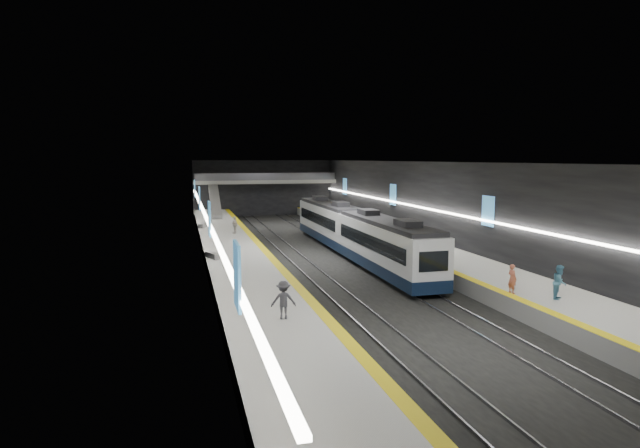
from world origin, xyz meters
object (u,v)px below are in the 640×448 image
object	(u,v)px
escalator	(215,201)
bench_left_near	(213,255)
train	(353,230)
bench_right_far	(349,213)
passenger_right_a	(512,279)
passenger_right_b	(560,282)
passenger_left_a	(235,225)
bench_right_near	(437,242)
bench_left_far	(203,225)
passenger_left_b	(283,300)

from	to	relation	value
escalator	bench_left_near	xyz separation A→B (m)	(-2.00, -28.89, -1.68)
escalator	bench_left_near	bearing A→B (deg)	-93.96
train	bench_right_far	size ratio (longest dim) A/B	18.00
passenger_right_a	passenger_right_b	world-z (taller)	passenger_right_b
passenger_right_b	passenger_left_a	size ratio (longest dim) A/B	1.07
bench_right_near	train	bearing A→B (deg)	150.94
bench_right_near	passenger_right_b	size ratio (longest dim) A/B	0.89
train	passenger_right_a	world-z (taller)	train
passenger_right_a	passenger_left_a	bearing A→B (deg)	18.17
bench_left_far	passenger_right_a	size ratio (longest dim) A/B	1.18
escalator	passenger_left_b	xyz separation A→B (m)	(0.26, -44.86, -1.02)
escalator	bench_left_far	xyz separation A→B (m)	(-2.00, -10.71, -1.67)
bench_right_near	passenger_left_b	bearing A→B (deg)	-148.45
bench_left_near	bench_right_far	world-z (taller)	bench_left_near
passenger_right_b	passenger_left_b	xyz separation A→B (m)	(-14.54, 0.25, -0.02)
bench_left_near	passenger_right_b	world-z (taller)	passenger_right_b
bench_left_near	passenger_right_a	bearing A→B (deg)	-64.78
bench_right_far	passenger_right_b	size ratio (longest dim) A/B	0.93
bench_right_near	bench_right_far	bearing A→B (deg)	74.79
bench_left_far	train	bearing A→B (deg)	-33.87
bench_left_near	passenger_right_b	size ratio (longest dim) A/B	0.99
bench_left_far	passenger_right_b	size ratio (longest dim) A/B	1.05
bench_right_near	passenger_right_b	bearing A→B (deg)	-112.16
train	bench_left_far	xyz separation A→B (m)	(-12.00, 14.62, -0.96)
escalator	passenger_right_a	bearing A→B (deg)	-73.17
train	bench_right_near	xyz separation A→B (m)	(7.00, -1.73, -1.00)
bench_right_far	passenger_right_a	world-z (taller)	passenger_right_a
escalator	bench_left_near	distance (m)	29.01
bench_right_far	passenger_right_a	bearing A→B (deg)	-83.34
train	passenger_left_b	xyz separation A→B (m)	(-9.74, -19.53, -0.32)
bench_left_near	passenger_left_a	size ratio (longest dim) A/B	1.07
passenger_right_b	bench_left_near	bearing A→B (deg)	94.10
passenger_right_b	escalator	bearing A→B (deg)	66.26
passenger_left_b	passenger_left_a	bearing A→B (deg)	-83.02
bench_left_near	passenger_left_a	xyz separation A→B (m)	(2.85, 12.69, 0.62)
train	bench_left_near	size ratio (longest dim) A/B	16.79
escalator	passenger_left_b	distance (m)	44.87
escalator	passenger_right_a	distance (m)	45.38
bench_right_near	passenger_right_a	bearing A→B (deg)	-118.49
train	passenger_right_b	distance (m)	20.36
bench_right_near	bench_left_near	bearing A→B (deg)	170.31
bench_right_near	bench_right_far	xyz separation A→B (m)	(0.00, 24.66, 0.01)
escalator	passenger_right_b	distance (m)	47.49
train	passenger_left_a	size ratio (longest dim) A/B	17.89
escalator	passenger_right_a	world-z (taller)	escalator
bench_left_far	passenger_left_a	size ratio (longest dim) A/B	1.13
escalator	passenger_left_b	world-z (taller)	escalator
train	escalator	xyz separation A→B (m)	(-10.00, 25.33, 0.70)
bench_left_far	passenger_right_a	distance (m)	36.06
bench_left_near	passenger_right_a	size ratio (longest dim) A/B	1.11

